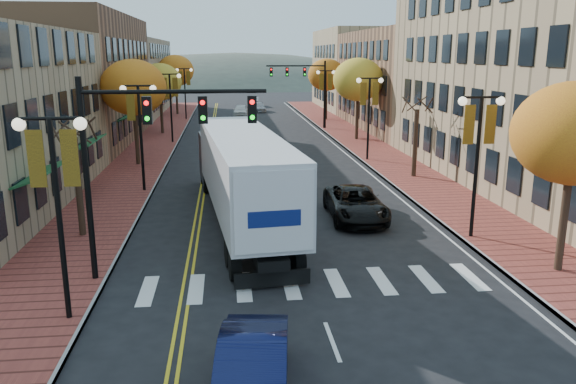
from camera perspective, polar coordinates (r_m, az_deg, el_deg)
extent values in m
plane|color=black|center=(17.77, 3.29, -11.82)|extent=(200.00, 200.00, 0.00)
cube|color=brown|center=(49.28, -13.53, 4.59)|extent=(4.00, 85.00, 0.15)
cube|color=brown|center=(50.27, 7.35, 5.04)|extent=(4.00, 85.00, 0.15)
cube|color=brown|center=(53.76, -22.03, 10.55)|extent=(12.00, 24.00, 11.00)
cube|color=#9E8966|center=(78.15, -17.10, 11.12)|extent=(12.00, 26.00, 9.50)
cube|color=brown|center=(61.62, 14.17, 10.96)|extent=(15.00, 24.00, 10.00)
cube|color=#9E8966|center=(82.59, 8.84, 12.19)|extent=(15.00, 20.00, 11.00)
cylinder|color=#382619|center=(25.19, -20.50, 0.49)|extent=(0.28, 0.28, 4.20)
cylinder|color=#382619|center=(40.59, -15.17, 6.18)|extent=(0.28, 0.28, 4.90)
ellipsoid|color=orange|center=(40.33, -15.43, 10.21)|extent=(4.48, 4.48, 3.81)
cylinder|color=#382619|center=(56.38, -12.74, 8.17)|extent=(0.28, 0.28, 4.55)
ellipsoid|color=gold|center=(56.19, -12.89, 10.86)|extent=(4.16, 4.16, 3.54)
cylinder|color=#382619|center=(74.22, -11.25, 9.73)|extent=(0.28, 0.28, 5.04)
ellipsoid|color=orange|center=(74.08, -11.36, 12.01)|extent=(4.61, 4.61, 3.92)
cylinder|color=#382619|center=(21.95, 26.32, -1.50)|extent=(0.28, 0.28, 4.55)
ellipsoid|color=orange|center=(21.47, 27.07, 5.33)|extent=(4.16, 4.16, 3.54)
cylinder|color=#382619|center=(36.18, 12.80, 4.87)|extent=(0.28, 0.28, 4.20)
cylinder|color=#382619|center=(51.40, 7.04, 8.08)|extent=(0.28, 0.28, 4.90)
ellipsoid|color=gold|center=(51.20, 7.14, 11.27)|extent=(4.48, 4.48, 3.81)
cylinder|color=#382619|center=(67.02, 3.90, 9.42)|extent=(0.28, 0.28, 4.76)
ellipsoid|color=orange|center=(66.86, 3.94, 11.80)|extent=(4.35, 4.35, 3.70)
cylinder|color=black|center=(17.14, -22.16, -3.10)|extent=(0.16, 0.16, 6.00)
cylinder|color=black|center=(16.57, -23.10, 6.89)|extent=(1.60, 0.10, 0.10)
sphere|color=#FFF2CC|center=(16.84, -25.67, 6.21)|extent=(0.36, 0.36, 0.36)
sphere|color=#FFF2CC|center=(16.38, -20.36, 6.53)|extent=(0.36, 0.36, 0.36)
cube|color=#BB8218|center=(16.86, -24.22, 3.08)|extent=(0.45, 0.03, 1.60)
cube|color=#BB8218|center=(16.60, -21.26, 3.21)|extent=(0.45, 0.03, 1.60)
cylinder|color=black|center=(32.48, -14.68, 5.11)|extent=(0.16, 0.16, 6.00)
cylinder|color=black|center=(32.18, -15.01, 10.39)|extent=(1.60, 0.10, 0.10)
sphere|color=#FFF2CC|center=(32.32, -16.42, 10.04)|extent=(0.36, 0.36, 0.36)
sphere|color=#FFF2CC|center=(32.08, -13.56, 10.19)|extent=(0.36, 0.36, 0.36)
cube|color=#BB8218|center=(32.33, -15.69, 8.40)|extent=(0.45, 0.03, 1.60)
cube|color=#BB8218|center=(32.20, -14.09, 8.48)|extent=(0.45, 0.03, 1.60)
cylinder|color=black|center=(50.23, -11.80, 8.22)|extent=(0.16, 0.16, 6.00)
cylinder|color=black|center=(50.04, -11.97, 11.64)|extent=(1.60, 0.10, 0.10)
sphere|color=#FFF2CC|center=(50.13, -12.89, 11.42)|extent=(0.36, 0.36, 0.36)
sphere|color=#FFF2CC|center=(49.97, -11.03, 11.51)|extent=(0.36, 0.36, 0.36)
cube|color=#BB8218|center=(50.13, -12.42, 10.36)|extent=(0.45, 0.03, 1.60)
cube|color=#BB8218|center=(50.05, -11.38, 10.41)|extent=(0.45, 0.03, 1.60)
cylinder|color=black|center=(68.11, -10.41, 9.70)|extent=(0.16, 0.16, 6.00)
cylinder|color=black|center=(67.97, -10.52, 12.22)|extent=(1.60, 0.10, 0.10)
sphere|color=#FFF2CC|center=(68.03, -11.20, 12.07)|extent=(0.36, 0.36, 0.36)
sphere|color=#FFF2CC|center=(67.92, -9.82, 12.12)|extent=(0.36, 0.36, 0.36)
cube|color=#BB8218|center=(68.04, -10.86, 11.28)|extent=(0.45, 0.03, 1.60)
cube|color=#BB8218|center=(67.98, -10.09, 11.31)|extent=(0.45, 0.03, 1.60)
cylinder|color=black|center=(24.52, 18.56, 2.10)|extent=(0.16, 0.16, 6.00)
cylinder|color=black|center=(24.13, 19.11, 9.09)|extent=(1.60, 0.10, 0.10)
sphere|color=#FFF2CC|center=(23.81, 17.32, 8.80)|extent=(0.36, 0.36, 0.36)
sphere|color=#FFF2CC|center=(24.49, 20.80, 8.66)|extent=(0.36, 0.36, 0.36)
cube|color=#BB8218|center=(24.04, 17.93, 6.52)|extent=(0.45, 0.03, 1.60)
cube|color=#BB8218|center=(24.42, 19.87, 6.47)|extent=(0.45, 0.03, 1.60)
cylinder|color=black|center=(41.35, 8.18, 7.21)|extent=(0.16, 0.16, 6.00)
cylinder|color=black|center=(41.11, 8.33, 11.37)|extent=(1.60, 0.10, 0.10)
sphere|color=#FFF2CC|center=(40.93, 7.21, 11.18)|extent=(0.36, 0.36, 0.36)
sphere|color=#FFF2CC|center=(41.33, 9.42, 11.13)|extent=(0.36, 0.36, 0.36)
cube|color=#BB8218|center=(41.06, 7.66, 9.85)|extent=(0.45, 0.03, 1.60)
cube|color=#BB8218|center=(41.29, 8.89, 9.83)|extent=(0.45, 0.03, 1.60)
cylinder|color=black|center=(58.87, 3.82, 9.27)|extent=(0.16, 0.16, 6.00)
cylinder|color=black|center=(58.71, 3.87, 12.19)|extent=(1.60, 0.10, 0.10)
sphere|color=#FFF2CC|center=(58.58, 3.08, 12.05)|extent=(0.36, 0.36, 0.36)
sphere|color=#FFF2CC|center=(58.86, 4.65, 12.03)|extent=(0.36, 0.36, 0.36)
cube|color=#BB8218|center=(58.67, 3.41, 11.12)|extent=(0.45, 0.03, 1.60)
cube|color=#BB8218|center=(58.83, 4.29, 11.11)|extent=(0.45, 0.03, 1.60)
cylinder|color=black|center=(19.80, -19.73, 0.80)|extent=(0.20, 0.20, 7.00)
cylinder|color=black|center=(18.89, -11.47, 9.96)|extent=(6.00, 0.14, 0.14)
cube|color=black|center=(19.04, -14.11, 8.04)|extent=(0.30, 0.25, 0.90)
sphere|color=#FF0C0C|center=(18.88, -14.21, 8.75)|extent=(0.16, 0.16, 0.16)
cube|color=black|center=(18.88, -8.64, 8.25)|extent=(0.30, 0.25, 0.90)
sphere|color=#FF0C0C|center=(18.72, -8.68, 8.97)|extent=(0.16, 0.16, 0.16)
cube|color=black|center=(18.89, -3.67, 8.38)|extent=(0.30, 0.25, 0.90)
sphere|color=#FF0C0C|center=(18.73, -3.66, 9.10)|extent=(0.16, 0.16, 0.16)
cylinder|color=black|center=(58.81, 3.74, 9.76)|extent=(0.20, 0.20, 7.00)
cylinder|color=black|center=(58.23, 0.80, 12.70)|extent=(6.00, 0.14, 0.14)
cube|color=black|center=(58.37, 1.70, 12.11)|extent=(0.30, 0.25, 0.90)
sphere|color=#FF0C0C|center=(58.22, 1.72, 12.35)|extent=(0.16, 0.16, 0.16)
cube|color=black|center=(58.14, -0.10, 12.11)|extent=(0.30, 0.25, 0.90)
sphere|color=#FF0C0C|center=(58.00, -0.09, 12.35)|extent=(0.16, 0.16, 0.16)
cube|color=black|center=(57.99, -1.73, 12.10)|extent=(0.30, 0.25, 0.90)
sphere|color=#FF0C0C|center=(57.85, -1.72, 12.34)|extent=(0.16, 0.16, 0.16)
cube|color=black|center=(25.07, -4.43, -1.86)|extent=(2.54, 14.07, 0.38)
cube|color=silver|center=(24.63, -4.52, 2.37)|extent=(4.26, 14.25, 3.02)
cube|color=black|center=(33.25, -6.52, 3.53)|extent=(3.02, 3.50, 2.70)
cylinder|color=black|center=(19.77, -5.42, -7.43)|extent=(0.49, 1.11, 1.08)
cylinder|color=black|center=(20.13, 1.04, -6.96)|extent=(0.49, 1.11, 1.08)
cylinder|color=black|center=(20.97, -5.86, -6.16)|extent=(0.49, 1.11, 1.08)
cylinder|color=black|center=(21.32, 0.24, -5.75)|extent=(0.49, 1.11, 1.08)
cylinder|color=black|center=(32.14, -8.24, 0.86)|extent=(0.49, 1.11, 1.08)
cylinder|color=black|center=(32.36, -4.23, 1.06)|extent=(0.49, 1.11, 1.08)
cylinder|color=black|center=(34.45, -8.53, 1.73)|extent=(0.49, 1.11, 1.08)
cylinder|color=black|center=(34.66, -4.79, 1.91)|extent=(0.49, 1.11, 1.08)
imported|color=#0E1338|center=(13.26, -3.66, -17.77)|extent=(2.10, 4.70, 1.50)
imported|color=black|center=(26.93, 6.87, -1.17)|extent=(2.66, 5.49, 1.51)
imported|color=white|center=(71.43, -4.82, 8.25)|extent=(2.20, 4.55, 1.50)
imported|color=#929399|center=(77.28, -2.99, 8.60)|extent=(1.77, 4.23, 1.22)
imported|color=#B9BAC2|center=(85.34, -3.49, 9.15)|extent=(1.82, 4.36, 1.40)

